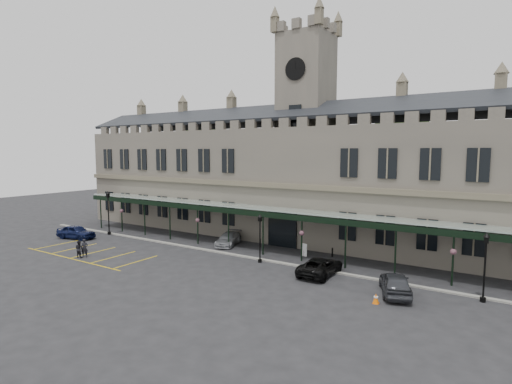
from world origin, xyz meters
The scene contains 21 objects.
ground centered at (0.00, 0.00, 0.00)m, with size 140.00×140.00×0.00m, color black.
station_building centered at (0.00, 15.91, 6.47)m, with size 60.00×10.36×17.30m.
clock_tower centered at (0.00, 16.00, 13.11)m, with size 5.60×5.60×24.80m.
canopy centered at (0.00, 7.46, 2.40)m, with size 50.00×4.10×4.30m.
kerb centered at (0.00, 5.50, 0.06)m, with size 60.00×0.40×0.12m, color gray.
parking_markings centered at (-14.00, -1.50, 0.00)m, with size 16.00×6.00×0.01m, color gold, non-canonical shape.
tree_behind_left centered at (-22.00, 25.00, 12.81)m, with size 6.00×6.00×16.00m.
tree_behind_mid centered at (8.00, 25.00, 12.81)m, with size 6.00×6.00×16.00m.
lamp_post_left centered at (-19.80, 5.20, 3.02)m, with size 0.48×0.48×5.10m.
lamp_post_mid centered at (1.17, 4.82, 2.53)m, with size 0.40×0.40×4.27m.
lamp_post_right centered at (18.09, 4.87, 2.69)m, with size 0.43×0.43×4.54m.
traffic_cone centered at (12.38, 0.87, 0.32)m, with size 0.41×0.41×0.65m.
sign_board centered at (3.45, 8.81, 0.57)m, with size 0.68×0.21×1.18m.
bollard_left centered at (-1.81, 9.57, 0.44)m, with size 0.16×0.16×0.88m, color black.
bollard_right centered at (5.76, 9.98, 0.41)m, with size 0.15×0.15×0.82m, color black.
car_left_a centered at (-21.00, 1.81, 0.75)m, with size 1.78×4.41×1.50m, color #0C1336.
car_taxi centered at (-5.00, 8.51, 0.64)m, with size 1.79×4.41×1.28m, color #94969B.
car_van centered at (7.00, 4.44, 0.69)m, with size 2.27×4.93×1.37m, color black.
car_right_a centered at (13.00, 3.20, 0.78)m, with size 1.83×4.55×1.55m, color #33353A.
person_a centered at (-13.20, -2.40, 0.84)m, with size 0.61×0.40×1.68m, color black.
person_b centered at (-13.46, -2.76, 0.79)m, with size 0.77×0.60×1.59m, color black.
Camera 1 is at (19.26, -23.85, 9.65)m, focal length 28.00 mm.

